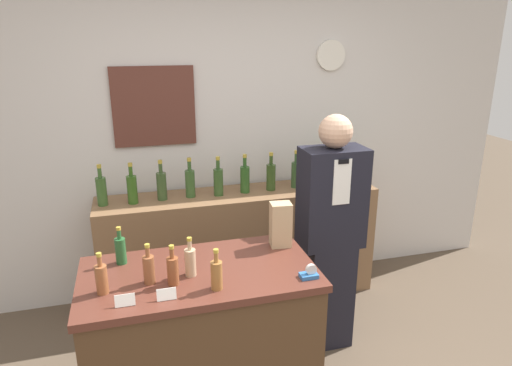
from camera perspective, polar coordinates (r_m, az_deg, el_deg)
The scene contains 24 objects.
back_wall at distance 3.77m, azimuth -4.20°, elevation 6.17°, with size 5.20×0.09×2.70m.
back_shelf at distance 3.81m, azimuth -2.00°, elevation -7.84°, with size 2.23×0.44×0.93m.
display_counter at distance 2.70m, azimuth -6.72°, elevation -19.72°, with size 1.22×0.65×0.95m.
shopkeeper at distance 3.14m, azimuth 9.23°, elevation -6.60°, with size 0.42×0.26×1.66m.
potted_plant at distance 3.88m, azimuth 11.19°, elevation 2.46°, with size 0.23×0.23×0.34m.
paper_bag at distance 2.64m, azimuth 3.10°, elevation -5.21°, with size 0.13×0.11×0.26m.
tape_dispenser at distance 2.37m, azimuth 6.71°, elevation -11.16°, with size 0.09×0.06×0.07m.
price_card_left at distance 2.21m, azimuth -16.07°, elevation -13.91°, with size 0.09×0.02×0.06m.
price_card_right at distance 2.21m, azimuth -11.13°, elevation -13.50°, with size 0.09×0.02×0.06m.
counter_bottle_0 at distance 2.31m, azimuth -18.75°, elevation -11.21°, with size 0.06×0.06×0.21m.
counter_bottle_1 at distance 2.56m, azimuth -16.57°, elevation -8.01°, with size 0.06×0.06×0.21m.
counter_bottle_2 at distance 2.34m, azimuth -13.24°, elevation -10.36°, with size 0.06×0.06×0.21m.
counter_bottle_3 at distance 2.30m, azimuth -10.36°, elevation -10.63°, with size 0.06×0.06×0.21m.
counter_bottle_4 at distance 2.37m, azimuth -8.22°, elevation -9.66°, with size 0.06×0.06×0.21m.
counter_bottle_5 at distance 2.24m, azimuth -4.95°, elevation -11.28°, with size 0.06×0.06×0.21m.
shelf_bottle_0 at distance 3.52m, azimuth -18.75°, elevation -0.85°, with size 0.07×0.07×0.31m.
shelf_bottle_1 at distance 3.49m, azimuth -15.23°, elevation -0.65°, with size 0.07×0.07×0.31m.
shelf_bottle_2 at distance 3.52m, azimuth -11.72°, elevation -0.25°, with size 0.07×0.07×0.31m.
shelf_bottle_3 at distance 3.54m, azimuth -8.24°, elevation 0.08°, with size 0.07×0.07×0.31m.
shelf_bottle_4 at distance 3.55m, azimuth -4.73°, elevation 0.25°, with size 0.07×0.07×0.31m.
shelf_bottle_5 at distance 3.61m, azimuth -1.40°, elevation 0.60°, with size 0.07×0.07×0.31m.
shelf_bottle_6 at distance 3.67m, azimuth 1.88°, elevation 0.88°, with size 0.07×0.07×0.31m.
shelf_bottle_7 at distance 3.74m, azimuth 5.00°, elevation 1.18°, with size 0.07×0.07×0.31m.
shelf_bottle_8 at distance 3.80m, azimuth 8.19°, elevation 1.32°, with size 0.07×0.07×0.31m.
Camera 1 is at (-0.73, -1.61, 2.12)m, focal length 32.00 mm.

